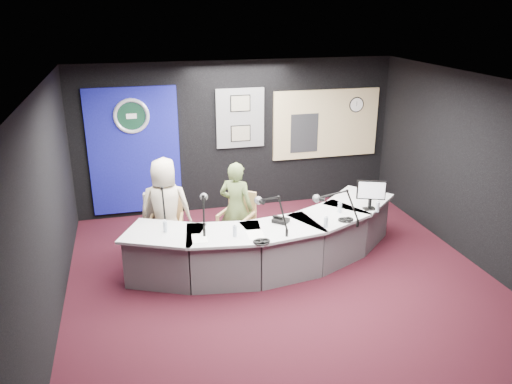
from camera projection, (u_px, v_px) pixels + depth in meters
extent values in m
plane|color=black|center=(283.00, 281.00, 7.36)|extent=(6.00, 6.00, 0.00)
cube|color=silver|center=(287.00, 84.00, 6.38)|extent=(6.00, 6.00, 0.02)
cube|color=black|center=(237.00, 136.00, 9.60)|extent=(6.00, 0.02, 2.80)
cube|color=black|center=(395.00, 313.00, 4.15)|extent=(6.00, 0.02, 2.80)
cube|color=black|center=(47.00, 211.00, 6.18)|extent=(0.02, 6.00, 2.80)
cube|color=black|center=(479.00, 173.00, 7.56)|extent=(0.02, 6.00, 2.80)
cube|color=navy|center=(134.00, 151.00, 9.19)|extent=(1.60, 0.05, 2.30)
torus|color=silver|center=(131.00, 116.00, 8.92)|extent=(0.63, 0.07, 0.63)
cylinder|color=black|center=(131.00, 116.00, 8.93)|extent=(0.48, 0.01, 0.48)
cube|color=slate|center=(240.00, 118.00, 9.46)|extent=(0.90, 0.04, 1.10)
cube|color=#7C735A|center=(240.00, 103.00, 9.34)|extent=(0.34, 0.02, 0.27)
cube|color=#7C735A|center=(241.00, 133.00, 9.53)|extent=(0.34, 0.02, 0.27)
cube|color=tan|center=(326.00, 124.00, 9.92)|extent=(2.12, 0.06, 1.32)
cube|color=beige|center=(326.00, 124.00, 9.91)|extent=(2.00, 0.02, 1.20)
cube|color=black|center=(304.00, 133.00, 9.84)|extent=(0.55, 0.02, 0.75)
cylinder|color=white|center=(357.00, 105.00, 9.91)|extent=(0.28, 0.01, 0.28)
cube|color=slate|center=(161.00, 214.00, 8.10)|extent=(0.51, 0.19, 0.70)
imported|color=beige|center=(165.00, 209.00, 7.83)|extent=(0.84, 0.61, 1.60)
imported|color=#596D39|center=(236.00, 208.00, 8.02)|extent=(0.65, 0.59, 1.48)
cube|color=black|center=(371.00, 190.00, 7.83)|extent=(0.41, 0.18, 0.29)
cube|color=black|center=(281.00, 221.00, 7.47)|extent=(0.28, 0.28, 0.05)
torus|color=black|center=(346.00, 219.00, 7.52)|extent=(0.22, 0.22, 0.04)
torus|color=black|center=(261.00, 241.00, 6.84)|extent=(0.24, 0.24, 0.04)
cube|color=white|center=(200.00, 238.00, 6.96)|extent=(0.22, 0.30, 0.00)
cube|color=white|center=(256.00, 235.00, 7.07)|extent=(0.25, 0.34, 0.00)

